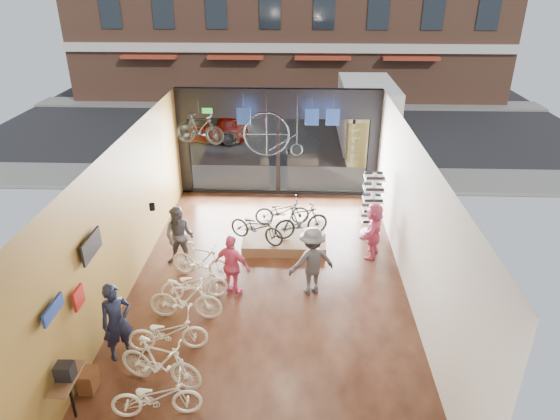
# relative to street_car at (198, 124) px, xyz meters

# --- Properties ---
(ground_plane) EXTENTS (7.00, 12.00, 0.04)m
(ground_plane) POSITION_rel_street_car_xyz_m (4.05, -12.00, -0.82)
(ground_plane) COLOR black
(ground_plane) RESTS_ON ground
(ceiling) EXTENTS (7.00, 12.00, 0.04)m
(ceiling) POSITION_rel_street_car_xyz_m (4.05, -12.00, 3.02)
(ceiling) COLOR black
(ceiling) RESTS_ON ground
(wall_left) EXTENTS (0.04, 12.00, 3.80)m
(wall_left) POSITION_rel_street_car_xyz_m (0.53, -12.00, 1.10)
(wall_left) COLOR olive
(wall_left) RESTS_ON ground
(wall_right) EXTENTS (0.04, 12.00, 3.80)m
(wall_right) POSITION_rel_street_car_xyz_m (7.57, -12.00, 1.10)
(wall_right) COLOR beige
(wall_right) RESTS_ON ground
(storefront) EXTENTS (7.00, 0.26, 3.80)m
(storefront) POSITION_rel_street_car_xyz_m (4.05, -6.00, 1.10)
(storefront) COLOR black
(storefront) RESTS_ON ground
(exit_sign) EXTENTS (0.35, 0.06, 0.18)m
(exit_sign) POSITION_rel_street_car_xyz_m (1.65, -6.12, 2.25)
(exit_sign) COLOR #198C26
(exit_sign) RESTS_ON storefront
(street_road) EXTENTS (30.00, 18.00, 0.02)m
(street_road) POSITION_rel_street_car_xyz_m (4.05, 3.00, -0.81)
(street_road) COLOR black
(street_road) RESTS_ON ground
(sidewalk_near) EXTENTS (30.00, 2.40, 0.12)m
(sidewalk_near) POSITION_rel_street_car_xyz_m (4.05, -4.80, -0.74)
(sidewalk_near) COLOR slate
(sidewalk_near) RESTS_ON ground
(sidewalk_far) EXTENTS (30.00, 2.00, 0.12)m
(sidewalk_far) POSITION_rel_street_car_xyz_m (4.05, 7.00, -0.74)
(sidewalk_far) COLOR slate
(sidewalk_far) RESTS_ON ground
(street_car) EXTENTS (4.71, 1.89, 1.60)m
(street_car) POSITION_rel_street_car_xyz_m (0.00, 0.00, 0.00)
(street_car) COLOR gray
(street_car) RESTS_ON street_road
(box_truck) EXTENTS (2.36, 7.07, 2.79)m
(box_truck) POSITION_rel_street_car_xyz_m (7.85, -1.00, 0.59)
(box_truck) COLOR silver
(box_truck) RESTS_ON street_road
(floor_bike_0) EXTENTS (1.70, 0.77, 0.86)m
(floor_bike_0) POSITION_rel_street_car_xyz_m (2.27, -16.16, -0.37)
(floor_bike_0) COLOR #EAE4C4
(floor_bike_0) RESTS_ON ground_plane
(floor_bike_1) EXTENTS (1.84, 0.96, 1.06)m
(floor_bike_1) POSITION_rel_street_car_xyz_m (2.15, -15.40, -0.27)
(floor_bike_1) COLOR #EAE4C4
(floor_bike_1) RESTS_ON ground_plane
(floor_bike_2) EXTENTS (1.75, 0.81, 0.89)m
(floor_bike_2) POSITION_rel_street_car_xyz_m (2.06, -14.42, -0.36)
(floor_bike_2) COLOR #EAE4C4
(floor_bike_2) RESTS_ON ground_plane
(floor_bike_3) EXTENTS (1.74, 0.55, 1.04)m
(floor_bike_3) POSITION_rel_street_car_xyz_m (2.21, -13.34, -0.28)
(floor_bike_3) COLOR #EAE4C4
(floor_bike_3) RESTS_ON ground_plane
(floor_bike_4) EXTENTS (1.72, 0.88, 0.86)m
(floor_bike_4) POSITION_rel_street_car_xyz_m (2.26, -12.57, -0.37)
(floor_bike_4) COLOR #EAE4C4
(floor_bike_4) RESTS_ON ground_plane
(floor_bike_5) EXTENTS (1.79, 0.94, 1.03)m
(floor_bike_5) POSITION_rel_street_car_xyz_m (2.27, -11.65, -0.29)
(floor_bike_5) COLOR #EAE4C4
(floor_bike_5) RESTS_ON ground_plane
(display_platform) EXTENTS (2.40, 1.80, 0.30)m
(display_platform) POSITION_rel_street_car_xyz_m (4.39, -9.70, -0.65)
(display_platform) COLOR #523020
(display_platform) RESTS_ON ground_plane
(display_bike_left) EXTENTS (1.81, 1.31, 0.91)m
(display_bike_left) POSITION_rel_street_car_xyz_m (3.61, -10.15, -0.05)
(display_bike_left) COLOR black
(display_bike_left) RESTS_ON display_platform
(display_bike_mid) EXTENTS (1.72, 1.05, 1.00)m
(display_bike_mid) POSITION_rel_street_car_xyz_m (4.88, -9.83, -0.00)
(display_bike_mid) COLOR black
(display_bike_mid) RESTS_ON display_platform
(display_bike_right) EXTENTS (1.70, 0.74, 0.87)m
(display_bike_right) POSITION_rel_street_car_xyz_m (4.30, -9.05, -0.07)
(display_bike_right) COLOR black
(display_bike_right) RESTS_ON display_platform
(customer_0) EXTENTS (0.77, 0.73, 1.76)m
(customer_0) POSITION_rel_street_car_xyz_m (1.10, -14.64, 0.08)
(customer_0) COLOR #161C33
(customer_0) RESTS_ON ground_plane
(customer_1) EXTENTS (0.92, 0.76, 1.73)m
(customer_1) POSITION_rel_street_car_xyz_m (1.59, -11.00, 0.06)
(customer_1) COLOR #3F3F44
(customer_1) RESTS_ON ground_plane
(customer_2) EXTENTS (1.05, 0.78, 1.66)m
(customer_2) POSITION_rel_street_car_xyz_m (3.19, -12.36, 0.03)
(customer_2) COLOR #CC4C72
(customer_2) RESTS_ON ground_plane
(customer_3) EXTENTS (1.33, 1.03, 1.81)m
(customer_3) POSITION_rel_street_car_xyz_m (5.14, -12.18, 0.10)
(customer_3) COLOR #3F3F44
(customer_3) RESTS_ON ground_plane
(customer_5) EXTENTS (0.97, 1.59, 1.63)m
(customer_5) POSITION_rel_street_car_xyz_m (6.89, -10.34, 0.01)
(customer_5) COLOR #CC4C72
(customer_5) RESTS_ON ground_plane
(sunglasses_rack) EXTENTS (0.69, 0.60, 2.03)m
(sunglasses_rack) POSITION_rel_street_car_xyz_m (7.00, -9.11, 0.21)
(sunglasses_rack) COLOR white
(sunglasses_rack) RESTS_ON ground_plane
(wall_merch) EXTENTS (0.40, 2.40, 2.60)m
(wall_merch) POSITION_rel_street_car_xyz_m (0.67, -15.50, 0.50)
(wall_merch) COLOR navy
(wall_merch) RESTS_ON wall_left
(penny_farthing) EXTENTS (1.86, 0.06, 1.49)m
(penny_farthing) POSITION_rel_street_car_xyz_m (4.03, -7.12, 1.70)
(penny_farthing) COLOR black
(penny_farthing) RESTS_ON ceiling
(hung_bike) EXTENTS (1.64, 0.78, 0.95)m
(hung_bike) POSITION_rel_street_car_xyz_m (1.69, -7.80, 2.12)
(hung_bike) COLOR black
(hung_bike) RESTS_ON ceiling
(jersey_left) EXTENTS (0.45, 0.03, 0.55)m
(jersey_left) POSITION_rel_street_car_xyz_m (2.96, -6.80, 2.25)
(jersey_left) COLOR #1E3F99
(jersey_left) RESTS_ON ceiling
(jersey_mid) EXTENTS (0.45, 0.03, 0.55)m
(jersey_mid) POSITION_rel_street_car_xyz_m (5.18, -6.80, 2.25)
(jersey_mid) COLOR #1E3F99
(jersey_mid) RESTS_ON ceiling
(jersey_right) EXTENTS (0.45, 0.03, 0.55)m
(jersey_right) POSITION_rel_street_car_xyz_m (5.86, -6.80, 2.25)
(jersey_right) COLOR #1E3F99
(jersey_right) RESTS_ON ceiling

